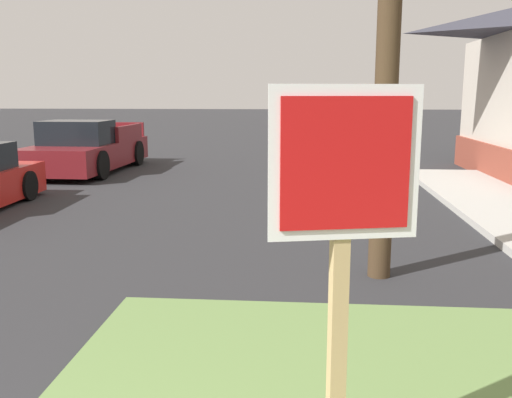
# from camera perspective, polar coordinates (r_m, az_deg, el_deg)

# --- Properties ---
(stop_sign) EXTENTS (0.77, 0.35, 2.17)m
(stop_sign) POSITION_cam_1_polar(r_m,az_deg,el_deg) (3.08, 8.45, -9.21)
(stop_sign) COLOR tan
(stop_sign) RESTS_ON grass_corner_patch
(manhole_cover) EXTENTS (0.70, 0.70, 0.02)m
(manhole_cover) POSITION_cam_1_polar(r_m,az_deg,el_deg) (5.11, -8.81, -14.94)
(manhole_cover) COLOR black
(manhole_cover) RESTS_ON ground
(pickup_truck_maroon) EXTENTS (2.21, 5.08, 1.48)m
(pickup_truck_maroon) POSITION_cam_1_polar(r_m,az_deg,el_deg) (16.77, -16.73, 4.74)
(pickup_truck_maroon) COLOR maroon
(pickup_truck_maroon) RESTS_ON ground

